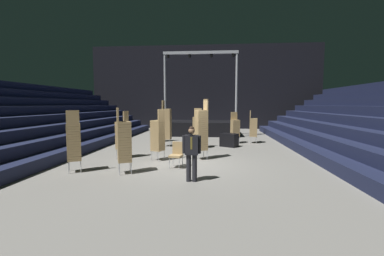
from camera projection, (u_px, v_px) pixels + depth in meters
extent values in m
cube|color=slate|center=(189.00, 164.00, 10.34)|extent=(22.00, 30.00, 0.10)
cube|color=black|center=(204.00, 87.00, 24.86)|extent=(22.00, 0.30, 8.00)
cube|color=#191E38|center=(74.00, 151.00, 11.78)|extent=(0.75, 24.00, 0.45)
cube|color=#191E38|center=(58.00, 141.00, 11.80)|extent=(0.75, 24.00, 0.45)
cube|color=#191E38|center=(42.00, 131.00, 11.83)|extent=(0.75, 24.00, 0.45)
cube|color=#191E38|center=(26.00, 121.00, 11.85)|extent=(0.75, 24.00, 0.45)
cube|color=#191E38|center=(11.00, 111.00, 11.88)|extent=(0.75, 24.00, 0.45)
cube|color=#191E38|center=(318.00, 154.00, 10.84)|extent=(0.75, 24.00, 0.45)
cube|color=#191E38|center=(337.00, 144.00, 10.74)|extent=(0.75, 24.00, 0.45)
cube|color=#191E38|center=(356.00, 134.00, 10.63)|extent=(0.75, 24.00, 0.45)
cube|color=#191E38|center=(376.00, 123.00, 10.53)|extent=(0.75, 24.00, 0.45)
cube|color=black|center=(201.00, 128.00, 19.97)|extent=(5.61, 3.30, 1.03)
cylinder|color=#9EA0A8|center=(165.00, 88.00, 18.54)|extent=(0.16, 0.16, 4.94)
cylinder|color=#9EA0A8|center=(236.00, 88.00, 18.09)|extent=(0.16, 0.16, 4.94)
cube|color=#9EA0A8|center=(200.00, 53.00, 18.09)|extent=(5.31, 0.20, 0.20)
cylinder|color=black|center=(168.00, 56.00, 18.31)|extent=(0.18, 0.18, 0.22)
cylinder|color=black|center=(190.00, 56.00, 18.18)|extent=(0.18, 0.18, 0.22)
cylinder|color=black|center=(211.00, 56.00, 18.04)|extent=(0.18, 0.18, 0.22)
cylinder|color=black|center=(233.00, 55.00, 17.91)|extent=(0.18, 0.18, 0.22)
cylinder|color=black|center=(195.00, 168.00, 7.76)|extent=(0.15, 0.15, 0.83)
cylinder|color=black|center=(189.00, 168.00, 7.78)|extent=(0.15, 0.15, 0.83)
cube|color=silver|center=(191.00, 145.00, 7.65)|extent=(0.18, 0.10, 0.59)
cube|color=black|center=(192.00, 145.00, 7.71)|extent=(0.40, 0.23, 0.59)
cube|color=brown|center=(191.00, 143.00, 7.59)|extent=(0.06, 0.01, 0.38)
cylinder|color=black|center=(199.00, 145.00, 7.69)|extent=(0.10, 0.10, 0.54)
cylinder|color=black|center=(184.00, 144.00, 7.72)|extent=(0.10, 0.10, 0.54)
sphere|color=#936B4C|center=(192.00, 131.00, 7.67)|extent=(0.19, 0.19, 0.19)
sphere|color=black|center=(192.00, 129.00, 7.66)|extent=(0.16, 0.16, 0.16)
cylinder|color=#B2B5BA|center=(200.00, 145.00, 13.49)|extent=(0.02, 0.02, 0.40)
cylinder|color=#B2B5BA|center=(193.00, 145.00, 13.56)|extent=(0.02, 0.02, 0.40)
cylinder|color=#B2B5BA|center=(201.00, 144.00, 13.86)|extent=(0.02, 0.02, 0.40)
cylinder|color=#B2B5BA|center=(194.00, 144.00, 13.93)|extent=(0.02, 0.02, 0.40)
cube|color=#A38456|center=(197.00, 140.00, 13.69)|extent=(0.48, 0.48, 0.08)
cube|color=#A38456|center=(197.00, 138.00, 13.68)|extent=(0.48, 0.48, 0.08)
cube|color=#A38456|center=(197.00, 137.00, 13.67)|extent=(0.48, 0.48, 0.08)
cube|color=#A38456|center=(197.00, 135.00, 13.67)|extent=(0.48, 0.48, 0.08)
cube|color=#A38456|center=(197.00, 134.00, 13.66)|extent=(0.48, 0.48, 0.08)
cube|color=#A38456|center=(197.00, 132.00, 13.65)|extent=(0.48, 0.48, 0.08)
cube|color=#A38456|center=(197.00, 130.00, 13.64)|extent=(0.48, 0.48, 0.08)
cube|color=#A38456|center=(197.00, 129.00, 13.63)|extent=(0.48, 0.48, 0.08)
cube|color=#A38456|center=(197.00, 127.00, 13.63)|extent=(0.48, 0.48, 0.08)
cube|color=#A38456|center=(197.00, 126.00, 13.62)|extent=(0.48, 0.48, 0.08)
cube|color=#A38456|center=(197.00, 124.00, 13.61)|extent=(0.48, 0.48, 0.08)
cube|color=#A38456|center=(197.00, 123.00, 13.60)|extent=(0.48, 0.48, 0.08)
cube|color=#A38456|center=(197.00, 121.00, 13.60)|extent=(0.48, 0.48, 0.08)
cube|color=#A38456|center=(197.00, 119.00, 13.59)|extent=(0.48, 0.48, 0.08)
cube|color=#A38456|center=(197.00, 118.00, 13.58)|extent=(0.48, 0.48, 0.08)
cube|color=#A38456|center=(198.00, 112.00, 13.75)|extent=(0.41, 0.09, 0.46)
cylinder|color=#B2B5BA|center=(116.00, 154.00, 11.13)|extent=(0.02, 0.02, 0.40)
cylinder|color=#B2B5BA|center=(121.00, 152.00, 11.50)|extent=(0.02, 0.02, 0.40)
cylinder|color=#B2B5BA|center=(124.00, 154.00, 11.04)|extent=(0.02, 0.02, 0.40)
cylinder|color=#B2B5BA|center=(129.00, 153.00, 11.40)|extent=(0.02, 0.02, 0.40)
cube|color=#A38456|center=(123.00, 148.00, 11.24)|extent=(0.50, 0.50, 0.08)
cube|color=#A38456|center=(122.00, 146.00, 11.24)|extent=(0.50, 0.50, 0.08)
cube|color=#A38456|center=(122.00, 144.00, 11.23)|extent=(0.50, 0.50, 0.08)
cube|color=#A38456|center=(122.00, 142.00, 11.22)|extent=(0.50, 0.50, 0.08)
cube|color=#A38456|center=(122.00, 140.00, 11.21)|extent=(0.50, 0.50, 0.08)
cube|color=#A38456|center=(122.00, 138.00, 11.21)|extent=(0.50, 0.50, 0.08)
cube|color=#A38456|center=(122.00, 136.00, 11.20)|extent=(0.50, 0.50, 0.08)
cube|color=#A38456|center=(122.00, 134.00, 11.19)|extent=(0.50, 0.50, 0.08)
cube|color=#A38456|center=(122.00, 132.00, 11.18)|extent=(0.50, 0.50, 0.08)
cube|color=#A38456|center=(122.00, 130.00, 11.17)|extent=(0.50, 0.50, 0.08)
cube|color=#A38456|center=(122.00, 128.00, 11.17)|extent=(0.50, 0.50, 0.08)
cube|color=#A38456|center=(122.00, 126.00, 11.16)|extent=(0.50, 0.50, 0.08)
cube|color=#A38456|center=(122.00, 125.00, 11.15)|extent=(0.50, 0.50, 0.08)
cube|color=#A38456|center=(122.00, 123.00, 11.14)|extent=(0.50, 0.50, 0.08)
cube|color=#A38456|center=(126.00, 116.00, 11.07)|extent=(0.11, 0.41, 0.46)
cylinder|color=#B2B5BA|center=(199.00, 156.00, 10.70)|extent=(0.02, 0.02, 0.40)
cylinder|color=#B2B5BA|center=(195.00, 154.00, 11.06)|extent=(0.02, 0.02, 0.40)
cylinder|color=#B2B5BA|center=(207.00, 155.00, 10.83)|extent=(0.02, 0.02, 0.40)
cylinder|color=#B2B5BA|center=(204.00, 154.00, 11.19)|extent=(0.02, 0.02, 0.40)
cube|color=#A38456|center=(201.00, 149.00, 10.92)|extent=(0.58, 0.58, 0.08)
cube|color=#A38456|center=(201.00, 147.00, 10.92)|extent=(0.58, 0.58, 0.08)
cube|color=#A38456|center=(201.00, 145.00, 10.91)|extent=(0.58, 0.58, 0.08)
cube|color=#A38456|center=(201.00, 143.00, 10.90)|extent=(0.58, 0.58, 0.08)
cube|color=#A38456|center=(201.00, 141.00, 10.89)|extent=(0.58, 0.58, 0.08)
cube|color=#A38456|center=(201.00, 139.00, 10.89)|extent=(0.58, 0.58, 0.08)
cube|color=#A38456|center=(201.00, 137.00, 10.88)|extent=(0.58, 0.58, 0.08)
cube|color=#A38456|center=(201.00, 135.00, 10.87)|extent=(0.58, 0.58, 0.08)
cube|color=#A38456|center=(201.00, 133.00, 10.86)|extent=(0.58, 0.58, 0.08)
cube|color=#A38456|center=(201.00, 131.00, 10.85)|extent=(0.58, 0.58, 0.08)
cube|color=#A38456|center=(201.00, 129.00, 10.85)|extent=(0.58, 0.58, 0.08)
cube|color=#A38456|center=(201.00, 127.00, 10.84)|extent=(0.58, 0.58, 0.08)
cube|color=#A38456|center=(201.00, 125.00, 10.83)|extent=(0.58, 0.58, 0.08)
cube|color=#A38456|center=(201.00, 123.00, 10.82)|extent=(0.58, 0.58, 0.08)
cube|color=#A38456|center=(201.00, 121.00, 10.82)|extent=(0.58, 0.58, 0.08)
cube|color=#A38456|center=(201.00, 119.00, 10.81)|extent=(0.58, 0.58, 0.08)
cube|color=#A38456|center=(201.00, 117.00, 10.80)|extent=(0.58, 0.58, 0.08)
cube|color=#A38456|center=(201.00, 115.00, 10.79)|extent=(0.58, 0.58, 0.08)
cube|color=#A38456|center=(201.00, 113.00, 10.78)|extent=(0.58, 0.58, 0.08)
cube|color=#A38456|center=(201.00, 111.00, 10.78)|extent=(0.58, 0.58, 0.08)
cube|color=#A38456|center=(206.00, 104.00, 10.82)|extent=(0.22, 0.39, 0.46)
cylinder|color=#B2B5BA|center=(239.00, 140.00, 15.32)|extent=(0.02, 0.02, 0.40)
cylinder|color=#B2B5BA|center=(233.00, 141.00, 15.23)|extent=(0.02, 0.02, 0.40)
cylinder|color=#B2B5BA|center=(237.00, 139.00, 15.69)|extent=(0.02, 0.02, 0.40)
cylinder|color=#B2B5BA|center=(231.00, 140.00, 15.60)|extent=(0.02, 0.02, 0.40)
cube|color=#A38456|center=(235.00, 136.00, 15.44)|extent=(0.56, 0.56, 0.08)
cube|color=#A38456|center=(235.00, 135.00, 15.43)|extent=(0.56, 0.56, 0.08)
cube|color=#A38456|center=(235.00, 133.00, 15.42)|extent=(0.56, 0.56, 0.08)
cube|color=#A38456|center=(235.00, 132.00, 15.41)|extent=(0.56, 0.56, 0.08)
cube|color=#A38456|center=(235.00, 130.00, 15.41)|extent=(0.56, 0.56, 0.08)
cube|color=#A38456|center=(235.00, 129.00, 15.40)|extent=(0.56, 0.56, 0.08)
cube|color=#A38456|center=(235.00, 128.00, 15.39)|extent=(0.56, 0.56, 0.08)
cube|color=#A38456|center=(235.00, 126.00, 15.38)|extent=(0.56, 0.56, 0.08)
cube|color=#A38456|center=(235.00, 125.00, 15.38)|extent=(0.56, 0.56, 0.08)
cube|color=#A38456|center=(235.00, 123.00, 15.37)|extent=(0.56, 0.56, 0.08)
cube|color=#A38456|center=(235.00, 122.00, 15.36)|extent=(0.56, 0.56, 0.08)
cube|color=#A38456|center=(235.00, 120.00, 15.35)|extent=(0.56, 0.56, 0.08)
cube|color=#A38456|center=(234.00, 116.00, 15.52)|extent=(0.40, 0.18, 0.46)
cylinder|color=#B2B5BA|center=(171.00, 142.00, 14.53)|extent=(0.02, 0.02, 0.40)
cylinder|color=#B2B5BA|center=(169.00, 143.00, 14.16)|extent=(0.02, 0.02, 0.40)
cylinder|color=#B2B5BA|center=(165.00, 142.00, 14.60)|extent=(0.02, 0.02, 0.40)
cylinder|color=#B2B5BA|center=(163.00, 143.00, 14.22)|extent=(0.02, 0.02, 0.40)
cube|color=#A38456|center=(167.00, 138.00, 14.36)|extent=(0.47, 0.47, 0.08)
cube|color=#A38456|center=(167.00, 137.00, 14.35)|extent=(0.47, 0.47, 0.08)
cube|color=#A38456|center=(167.00, 135.00, 14.34)|extent=(0.47, 0.47, 0.08)
cube|color=#A38456|center=(167.00, 134.00, 14.33)|extent=(0.47, 0.47, 0.08)
cube|color=#A38456|center=(167.00, 132.00, 14.33)|extent=(0.47, 0.47, 0.08)
cube|color=#A38456|center=(167.00, 131.00, 14.32)|extent=(0.47, 0.47, 0.08)
cube|color=#A38456|center=(167.00, 129.00, 14.31)|extent=(0.47, 0.47, 0.08)
cube|color=#A38456|center=(167.00, 128.00, 14.30)|extent=(0.47, 0.47, 0.08)
cube|color=#A38456|center=(167.00, 126.00, 14.29)|extent=(0.47, 0.47, 0.08)
cube|color=#A38456|center=(167.00, 125.00, 14.29)|extent=(0.47, 0.47, 0.08)
cube|color=#A38456|center=(167.00, 123.00, 14.28)|extent=(0.47, 0.47, 0.08)
cube|color=#A38456|center=(167.00, 122.00, 14.27)|extent=(0.47, 0.47, 0.08)
cube|color=#A38456|center=(167.00, 120.00, 14.26)|extent=(0.47, 0.47, 0.08)
cube|color=#A38456|center=(167.00, 119.00, 14.26)|extent=(0.47, 0.47, 0.08)
cube|color=#A38456|center=(167.00, 117.00, 14.25)|extent=(0.47, 0.47, 0.08)
cube|color=#A38456|center=(167.00, 116.00, 14.24)|extent=(0.47, 0.47, 0.08)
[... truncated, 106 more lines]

